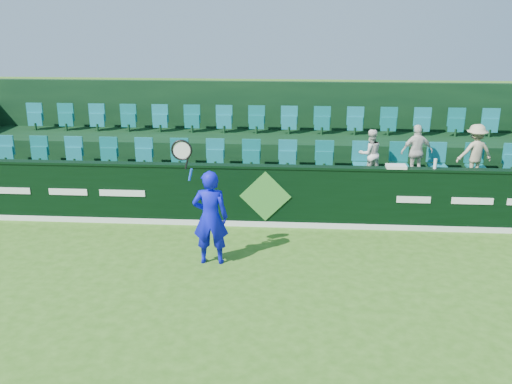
# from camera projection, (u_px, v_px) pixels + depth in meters

# --- Properties ---
(ground) EXTENTS (60.00, 60.00, 0.00)m
(ground) POSITION_uv_depth(u_px,v_px,m) (251.00, 322.00, 8.62)
(ground) COLOR #326518
(ground) RESTS_ON ground
(sponsor_hoarding) EXTENTS (16.00, 0.25, 1.35)m
(sponsor_hoarding) POSITION_uv_depth(u_px,v_px,m) (266.00, 196.00, 12.20)
(sponsor_hoarding) COLOR black
(sponsor_hoarding) RESTS_ON ground
(stand_tier_front) EXTENTS (16.00, 2.00, 0.80)m
(stand_tier_front) POSITION_uv_depth(u_px,v_px,m) (268.00, 192.00, 13.33)
(stand_tier_front) COLOR black
(stand_tier_front) RESTS_ON ground
(stand_tier_back) EXTENTS (16.00, 1.80, 1.30)m
(stand_tier_back) POSITION_uv_depth(u_px,v_px,m) (272.00, 161.00, 15.05)
(stand_tier_back) COLOR black
(stand_tier_back) RESTS_ON ground
(stand_rear) EXTENTS (16.00, 4.10, 2.60)m
(stand_rear) POSITION_uv_depth(u_px,v_px,m) (273.00, 136.00, 15.30)
(stand_rear) COLOR black
(stand_rear) RESTS_ON ground
(seat_row_front) EXTENTS (13.50, 0.50, 0.60)m
(seat_row_front) POSITION_uv_depth(u_px,v_px,m) (269.00, 159.00, 13.49)
(seat_row_front) COLOR #177680
(seat_row_front) RESTS_ON stand_tier_front
(seat_row_back) EXTENTS (13.50, 0.50, 0.60)m
(seat_row_back) POSITION_uv_depth(u_px,v_px,m) (273.00, 123.00, 15.04)
(seat_row_back) COLOR #177680
(seat_row_back) RESTS_ON stand_tier_back
(tennis_player) EXTENTS (1.02, 0.45, 2.39)m
(tennis_player) POSITION_uv_depth(u_px,v_px,m) (210.00, 217.00, 10.35)
(tennis_player) COLOR #0C0FD6
(tennis_player) RESTS_ON ground
(spectator_left) EXTENTS (0.64, 0.56, 1.12)m
(spectator_left) POSITION_uv_depth(u_px,v_px,m) (370.00, 154.00, 12.90)
(spectator_left) COLOR white
(spectator_left) RESTS_ON stand_tier_front
(spectator_middle) EXTENTS (0.77, 0.42, 1.24)m
(spectator_middle) POSITION_uv_depth(u_px,v_px,m) (417.00, 152.00, 12.81)
(spectator_middle) COLOR silver
(spectator_middle) RESTS_ON stand_tier_front
(spectator_right) EXTENTS (0.90, 0.64, 1.27)m
(spectator_right) POSITION_uv_depth(u_px,v_px,m) (475.00, 152.00, 12.72)
(spectator_right) COLOR #BFB087
(spectator_right) RESTS_ON stand_tier_front
(towel) EXTENTS (0.41, 0.27, 0.06)m
(towel) POSITION_uv_depth(u_px,v_px,m) (396.00, 166.00, 11.80)
(towel) COLOR silver
(towel) RESTS_ON sponsor_hoarding
(drinks_bottle) EXTENTS (0.07, 0.07, 0.21)m
(drinks_bottle) POSITION_uv_depth(u_px,v_px,m) (435.00, 164.00, 11.73)
(drinks_bottle) COLOR white
(drinks_bottle) RESTS_ON sponsor_hoarding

